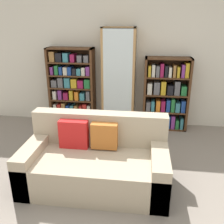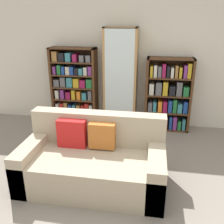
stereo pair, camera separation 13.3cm
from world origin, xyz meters
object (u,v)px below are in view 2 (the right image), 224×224
object	(u,v)px
bookshelf_right	(168,96)
bookshelf_left	(75,87)
wine_bottle	(139,142)
display_cabinet	(121,80)
couch	(93,162)

from	to	relation	value
bookshelf_right	bookshelf_left	bearing A→B (deg)	-180.00
bookshelf_right	wine_bottle	size ratio (longest dim) A/B	3.25
bookshelf_left	wine_bottle	world-z (taller)	bookshelf_left
bookshelf_left	display_cabinet	size ratio (longest dim) A/B	0.80
couch	display_cabinet	distance (m)	1.92
bookshelf_left	wine_bottle	bearing A→B (deg)	-36.58
display_cabinet	bookshelf_right	bearing A→B (deg)	1.10
bookshelf_left	display_cabinet	xyz separation A→B (m)	(0.88, -0.02, 0.18)
display_cabinet	bookshelf_left	bearing A→B (deg)	178.93
display_cabinet	bookshelf_right	world-z (taller)	display_cabinet
couch	display_cabinet	size ratio (longest dim) A/B	0.95
bookshelf_left	wine_bottle	xyz separation A→B (m)	(1.31, -0.97, -0.55)
bookshelf_left	display_cabinet	distance (m)	0.90
couch	bookshelf_right	distance (m)	2.09
couch	bookshelf_left	world-z (taller)	bookshelf_left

